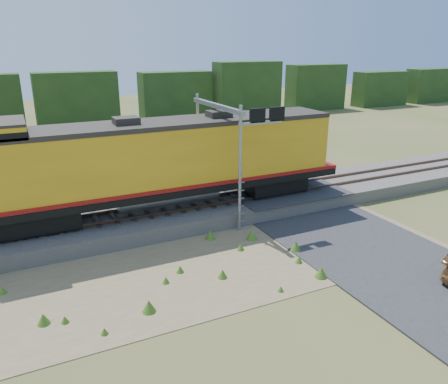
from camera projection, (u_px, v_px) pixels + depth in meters
ground at (224, 266)px, 19.68m from camera, size 140.00×140.00×0.00m
ballast at (178, 214)px, 24.67m from camera, size 70.00×5.00×0.80m
rails at (178, 206)px, 24.51m from camera, size 70.00×1.54×0.16m
dirt_shoulder at (178, 270)px, 19.28m from camera, size 26.00×8.00×0.03m
road at (337, 231)px, 23.14m from camera, size 7.00×66.00×0.86m
tree_line_north at (84, 101)px, 51.11m from camera, size 130.00×3.00×6.50m
weed_clumps at (148, 282)px, 18.33m from camera, size 15.00×6.20×0.56m
locomotive at (162, 161)px, 23.31m from camera, size 20.55×3.13×5.30m
signal_gantry at (228, 130)px, 23.75m from camera, size 2.65×6.20×6.67m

